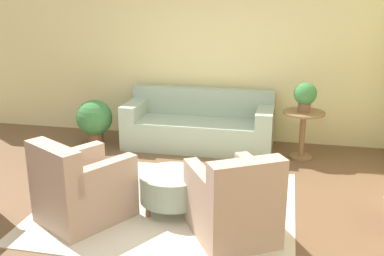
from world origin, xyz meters
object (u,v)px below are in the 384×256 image
Objects in this scene: couch at (199,126)px; armchair_left at (81,190)px; potted_plant_on_side_table at (305,95)px; armchair_right at (233,204)px; ottoman_table at (172,187)px; potted_plant_floor at (94,119)px; side_table at (303,126)px.

armchair_left is (-0.72, -2.56, 0.03)m from couch.
potted_plant_on_side_table reaches higher than couch.
armchair_right is 2.54m from potted_plant_on_side_table.
armchair_left is at bearing -154.20° from ottoman_table.
armchair_left is at bearing -105.68° from couch.
couch is at bearing 93.74° from ottoman_table.
armchair_right reaches higher than couch.
armchair_right is 2.62× the size of potted_plant_on_side_table.
potted_plant_floor is (-0.87, 2.30, 0.06)m from armchair_left.
armchair_left reaches higher than potted_plant_floor.
couch is 5.36× the size of potted_plant_on_side_table.
potted_plant_on_side_table is at bearing -6.99° from couch.
armchair_right is 2.48m from side_table.
potted_plant_floor is (-1.59, -0.27, 0.10)m from couch.
potted_plant_floor reaches higher than ottoman_table.
armchair_right is (1.57, 0.00, 0.00)m from armchair_left.
armchair_right is at bearing -105.95° from potted_plant_on_side_table.
armchair_left is 2.62× the size of potted_plant_on_side_table.
potted_plant_on_side_table is (2.25, 2.38, 0.57)m from armchair_left.
couch is 3.15× the size of ottoman_table.
couch is 3.15× the size of potted_plant_floor.
armchair_left is at bearing -133.44° from side_table.
armchair_right is at bearing -105.95° from side_table.
couch is 2.04× the size of armchair_right.
potted_plant_floor is at bearing -178.57° from side_table.
armchair_right is (0.85, -2.56, 0.03)m from couch.
armchair_right is 1.54× the size of ottoman_table.
side_table is at bearing 74.05° from armchair_right.
armchair_right reaches higher than side_table.
armchair_left and armchair_right have the same top height.
ottoman_table is at bearing 149.67° from armchair_right.
couch reaches higher than side_table.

